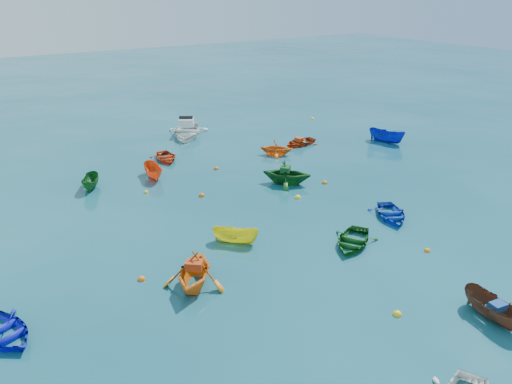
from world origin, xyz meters
TOP-DOWN VIEW (x-y plane):
  - ground at (0.00, 0.00)m, footprint 160.00×160.00m
  - dinghy_blue_sw at (-14.79, -0.69)m, footprint 3.44×3.99m
  - sampan_brown_mid at (1.34, -9.79)m, footprint 1.41×2.87m
  - dinghy_blue_se at (4.83, -1.29)m, footprint 3.35×3.65m
  - dinghy_orange_w at (-7.31, -1.50)m, footprint 4.08×4.14m
  - sampan_yellow_mid at (-3.88, 0.86)m, footprint 2.35×2.35m
  - dinghy_green_e at (0.88, -2.46)m, footprint 3.80×3.54m
  - sampan_orange_n at (-3.86, 11.59)m, footprint 1.40×2.80m
  - dinghy_green_n at (2.95, 5.92)m, footprint 4.06×4.07m
  - dinghy_red_ne at (8.80, 12.18)m, footprint 3.17×2.45m
  - sampan_blue_far at (15.14, 8.91)m, footprint 2.07×3.29m
  - dinghy_red_far at (-1.77, 14.50)m, footprint 2.49×3.15m
  - dinghy_orange_far at (5.73, 11.10)m, footprint 3.19×3.16m
  - sampan_green_far at (-7.90, 12.00)m, footprint 1.88×2.57m
  - motorboat_white at (2.26, 19.36)m, footprint 5.53×6.01m
  - tarp_blue_a at (1.32, -9.94)m, footprint 0.64×0.52m
  - tarp_orange_a at (-7.27, -1.46)m, footprint 0.89×0.87m
  - tarp_green_b at (2.88, 5.99)m, footprint 0.94×0.94m
  - tarp_orange_b at (8.70, 12.17)m, footprint 0.54×0.66m
  - buoy_or_a at (-9.08, 0.16)m, footprint 0.35×0.35m
  - buoy_ye_a at (-1.55, -7.65)m, footprint 0.36×0.36m
  - buoy_or_b at (3.49, -4.92)m, footprint 0.31×0.31m
  - buoy_or_c at (-2.62, 7.06)m, footprint 0.38×0.38m
  - buoy_ye_c at (2.13, 3.65)m, footprint 0.39×0.39m
  - buoy_or_d at (5.05, 4.61)m, footprint 0.36×0.36m
  - buoy_ye_d at (-5.28, 9.40)m, footprint 0.29×0.29m
  - buoy_or_e at (0.41, 10.78)m, footprint 0.37×0.37m
  - buoy_ye_e at (14.75, 17.95)m, footprint 0.36×0.36m

SIDE VIEW (x-z plane):
  - ground at x=0.00m, z-range 0.00..0.00m
  - dinghy_blue_sw at x=-14.79m, z-range -0.35..0.35m
  - sampan_brown_mid at x=1.34m, z-range -0.53..0.53m
  - dinghy_blue_se at x=4.83m, z-range -0.31..0.31m
  - dinghy_orange_w at x=-7.31m, z-range -0.83..0.83m
  - sampan_yellow_mid at x=-3.88m, z-range -0.47..0.47m
  - dinghy_green_e at x=0.88m, z-range -0.32..0.32m
  - sampan_orange_n at x=-3.86m, z-range -0.52..0.52m
  - dinghy_green_n at x=2.95m, z-range -0.81..0.81m
  - dinghy_red_ne at x=8.80m, z-range -0.30..0.30m
  - sampan_blue_far at x=15.14m, z-range -0.60..0.60m
  - dinghy_red_far at x=-1.77m, z-range -0.29..0.29m
  - dinghy_orange_far at x=5.73m, z-range -0.64..0.64m
  - sampan_green_far at x=-7.90m, z-range -0.47..0.47m
  - motorboat_white at x=2.26m, z-range -0.81..0.81m
  - buoy_or_a at x=-9.08m, z-range -0.17..0.17m
  - buoy_ye_a at x=-1.55m, z-range -0.18..0.18m
  - buoy_or_b at x=3.49m, z-range -0.16..0.16m
  - buoy_or_c at x=-2.62m, z-range -0.19..0.19m
  - buoy_ye_c at x=2.13m, z-range -0.19..0.19m
  - buoy_or_d at x=5.05m, z-range -0.18..0.18m
  - buoy_ye_d at x=-5.28m, z-range -0.15..0.15m
  - buoy_or_e at x=0.41m, z-range -0.18..0.18m
  - buoy_ye_e at x=14.75m, z-range -0.18..0.18m
  - tarp_orange_b at x=8.70m, z-range 0.30..0.60m
  - tarp_blue_a at x=1.32m, z-range 0.53..0.82m
  - tarp_green_b at x=2.88m, z-range 0.81..1.18m
  - tarp_orange_a at x=-7.27m, z-range 0.83..1.17m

